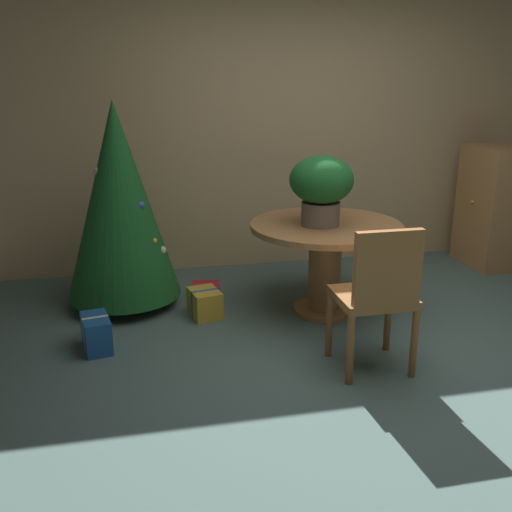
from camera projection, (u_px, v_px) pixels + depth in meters
The scene contains 10 objects.
ground_plane at pixel (382, 363), 3.73m from camera, with size 6.60×6.60×0.00m, color #4C6660.
back_wall_panel at pixel (292, 126), 5.39m from camera, with size 6.00×0.10×2.60m, color tan.
round_dining_table at pixel (325, 249), 4.37m from camera, with size 1.13×1.13×0.71m.
flower_vase at pixel (321, 185), 4.18m from camera, with size 0.46×0.46×0.51m.
wooden_chair_near at pixel (378, 292), 3.47m from camera, with size 0.45×0.41×0.93m.
holiday_tree at pixel (119, 201), 4.41m from camera, with size 0.87×0.87×1.59m.
gift_box_red at pixel (206, 290), 4.82m from camera, with size 0.25×0.25×0.11m.
gift_box_blue at pixel (96, 333), 3.88m from camera, with size 0.22×0.32×0.23m.
gift_box_gold at pixel (205, 303), 4.41m from camera, with size 0.25×0.30×0.21m.
wooden_cabinet at pixel (496, 207), 5.49m from camera, with size 0.51×0.61×1.13m.
Camera 1 is at (-1.51, -3.10, 1.78)m, focal length 41.02 mm.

